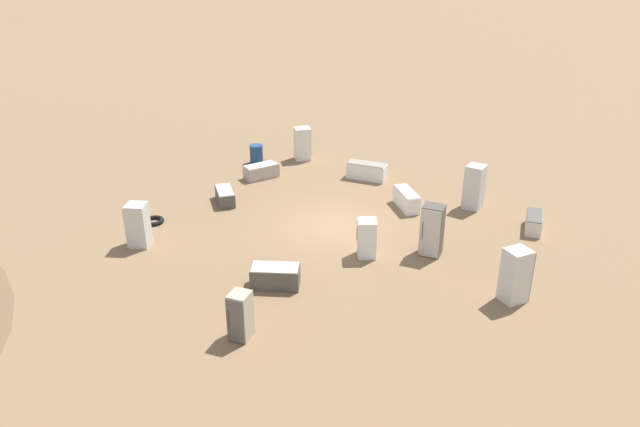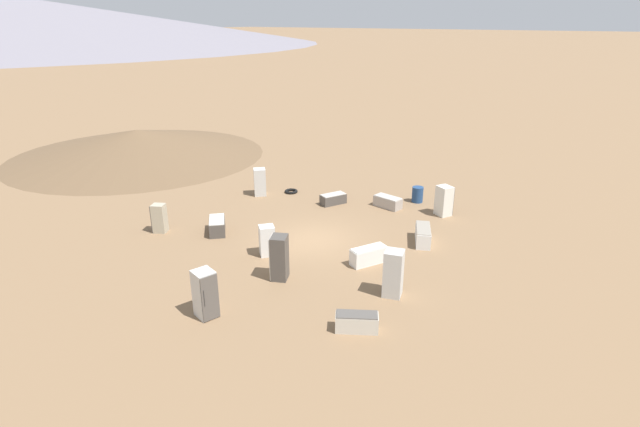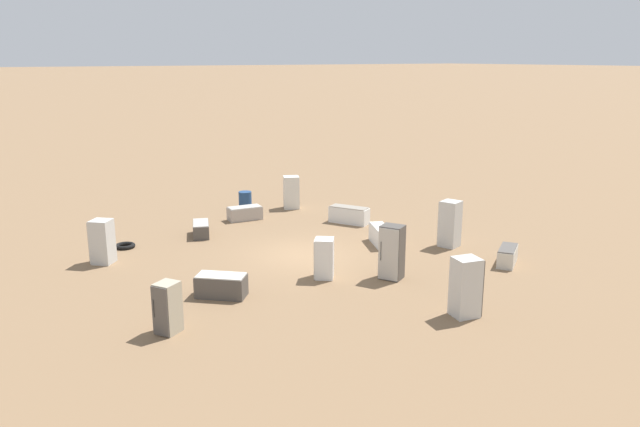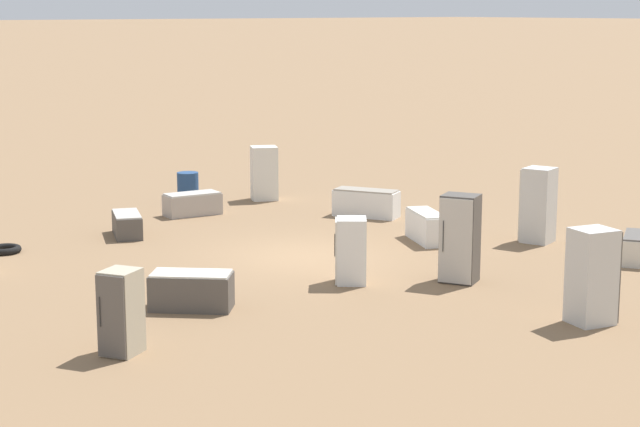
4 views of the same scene
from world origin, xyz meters
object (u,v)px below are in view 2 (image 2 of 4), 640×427
object	(u,v)px
discarded_fridge_6	(357,322)
discarded_fridge_8	(423,235)
discarded_fridge_1	(369,255)
scrap_tire	(291,191)
discarded_fridge_4	(333,199)
discarded_fridge_10	(217,226)
discarded_fridge_0	(159,218)
discarded_fridge_11	(205,294)
discarded_fridge_12	(388,202)
discarded_fridge_9	(393,273)
discarded_fridge_2	(279,258)
discarded_fridge_3	(260,182)
discarded_fridge_5	(267,240)
rusty_barrel	(418,194)
discarded_fridge_7	(444,201)

from	to	relation	value
discarded_fridge_6	discarded_fridge_8	size ratio (longest dim) A/B	0.80
discarded_fridge_1	scrap_tire	bearing A→B (deg)	-6.65
discarded_fridge_4	discarded_fridge_10	bearing A→B (deg)	-85.43
discarded_fridge_0	discarded_fridge_11	size ratio (longest dim) A/B	0.81
discarded_fridge_10	scrap_tire	xyz separation A→B (m)	(-7.03, -1.09, -0.29)
discarded_fridge_4	discarded_fridge_11	xyz separation A→B (m)	(12.38, 3.28, 0.61)
discarded_fridge_12	scrap_tire	xyz separation A→B (m)	(1.39, -6.10, -0.24)
discarded_fridge_0	discarded_fridge_12	distance (m)	12.53
discarded_fridge_8	discarded_fridge_9	distance (m)	5.40
discarded_fridge_2	discarded_fridge_10	distance (m)	5.97
discarded_fridge_0	scrap_tire	xyz separation A→B (m)	(-8.72, 1.29, -0.66)
discarded_fridge_3	discarded_fridge_6	xyz separation A→B (m)	(8.40, 12.63, -0.51)
discarded_fridge_6	discarded_fridge_12	world-z (taller)	discarded_fridge_6
discarded_fridge_2	discarded_fridge_8	bearing A→B (deg)	-52.79
discarded_fridge_5	discarded_fridge_10	world-z (taller)	discarded_fridge_5
discarded_fridge_6	discarded_fridge_1	bearing A→B (deg)	174.29
discarded_fridge_5	discarded_fridge_3	bearing A→B (deg)	84.08
discarded_fridge_2	discarded_fridge_4	distance (m)	9.35
discarded_fridge_2	scrap_tire	bearing A→B (deg)	9.57
discarded_fridge_0	discarded_fridge_9	distance (m)	12.61
discarded_fridge_1	discarded_fridge_8	world-z (taller)	discarded_fridge_8
discarded_fridge_0	discarded_fridge_1	bearing A→B (deg)	-102.33
discarded_fridge_12	rusty_barrel	xyz separation A→B (m)	(-1.85, 0.94, 0.14)
discarded_fridge_3	discarded_fridge_12	xyz separation A→B (m)	(-2.86, 7.33, -0.51)
discarded_fridge_4	discarded_fridge_6	world-z (taller)	discarded_fridge_6
discarded_fridge_2	discarded_fridge_9	distance (m)	4.72
discarded_fridge_1	discarded_fridge_7	size ratio (longest dim) A/B	1.06
discarded_fridge_7	rusty_barrel	bearing A→B (deg)	179.31
discarded_fridge_0	discarded_fridge_5	distance (m)	6.29
discarded_fridge_2	discarded_fridge_3	distance (m)	10.79
discarded_fridge_3	discarded_fridge_8	world-z (taller)	discarded_fridge_3
discarded_fridge_4	discarded_fridge_2	bearing A→B (deg)	-45.88
discarded_fridge_7	discarded_fridge_11	size ratio (longest dim) A/B	0.91
discarded_fridge_8	discarded_fridge_11	world-z (taller)	discarded_fridge_11
discarded_fridge_10	discarded_fridge_12	distance (m)	9.80
discarded_fridge_2	discarded_fridge_4	xyz separation A→B (m)	(-8.64, -3.51, -0.65)
discarded_fridge_0	rusty_barrel	size ratio (longest dim) A/B	1.60
discarded_fridge_0	discarded_fridge_9	xyz separation A→B (m)	(-1.69, 12.49, 0.21)
discarded_fridge_12	discarded_fridge_1	bearing A→B (deg)	-150.02
discarded_fridge_7	scrap_tire	xyz separation A→B (m)	(2.20, -9.15, -0.75)
discarded_fridge_0	discarded_fridge_6	bearing A→B (deg)	-125.96
discarded_fridge_6	discarded_fridge_9	size ratio (longest dim) A/B	0.82
discarded_fridge_3	rusty_barrel	world-z (taller)	discarded_fridge_3
discarded_fridge_9	rusty_barrel	distance (m)	11.08
discarded_fridge_2	discarded_fridge_4	size ratio (longest dim) A/B	1.17
discarded_fridge_2	discarded_fridge_3	world-z (taller)	discarded_fridge_2
discarded_fridge_5	discarded_fridge_9	distance (m)	6.37
discarded_fridge_3	discarded_fridge_9	world-z (taller)	discarded_fridge_9
discarded_fridge_12	discarded_fridge_3	bearing A→B (deg)	117.83
discarded_fridge_0	discarded_fridge_6	world-z (taller)	discarded_fridge_0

